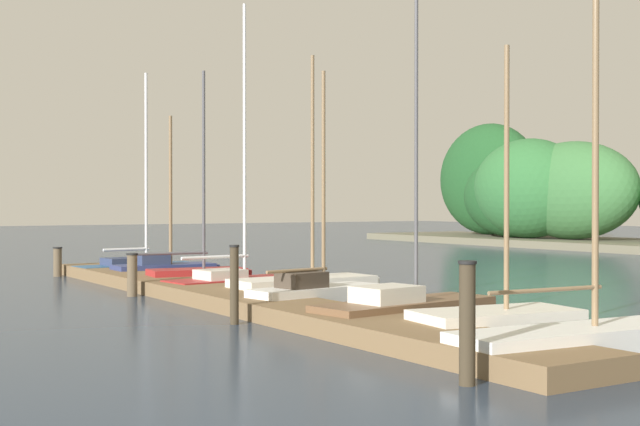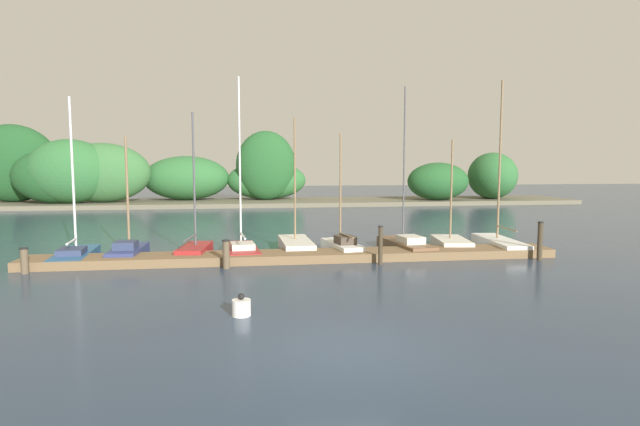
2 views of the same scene
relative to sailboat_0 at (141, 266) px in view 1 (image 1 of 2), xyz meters
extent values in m
cube|color=brown|center=(9.15, -1.30, -0.12)|extent=(21.58, 1.80, 0.35)
ellipsoid|color=#1E4C23|center=(-10.01, 26.49, 2.54)|extent=(7.42, 3.90, 4.87)
ellipsoid|color=#2D6633|center=(-8.76, 26.50, 2.97)|extent=(7.50, 5.02, 5.73)
ellipsoid|color=#386B38|center=(-6.20, 27.17, 2.82)|extent=(8.67, 4.45, 5.43)
ellipsoid|color=#1E4C23|center=(-14.49, 28.70, 3.68)|extent=(8.20, 4.14, 7.14)
cube|color=#285684|center=(0.01, -0.11, -0.12)|extent=(1.67, 4.16, 0.36)
cube|color=#285684|center=(-0.16, 1.71, -0.13)|extent=(0.80, 1.08, 0.31)
cube|color=#2D3856|center=(0.06, -0.62, 0.18)|extent=(1.07, 1.30, 0.24)
cylinder|color=silver|center=(-0.02, 0.19, 3.22)|extent=(0.10, 0.10, 6.31)
cylinder|color=silver|center=(0.05, -0.52, 0.57)|extent=(0.24, 1.59, 0.09)
cube|color=navy|center=(2.10, -0.04, -0.05)|extent=(1.17, 3.07, 0.49)
cube|color=navy|center=(2.12, 1.33, -0.08)|extent=(0.63, 0.77, 0.42)
cube|color=#2D3856|center=(2.10, -0.42, 0.35)|extent=(0.86, 0.93, 0.32)
cylinder|color=#7F6647|center=(2.10, 0.19, 2.49)|extent=(0.10, 0.10, 4.58)
cube|color=maroon|center=(4.82, -0.13, -0.03)|extent=(1.38, 2.78, 0.52)
cube|color=maroon|center=(4.96, 1.06, -0.06)|extent=(0.67, 0.73, 0.45)
cylinder|color=#4C4C51|center=(4.84, 0.07, 3.01)|extent=(0.09, 0.09, 5.57)
cylinder|color=#4C4C51|center=(4.74, -0.84, 0.67)|extent=(0.31, 2.04, 0.08)
cube|color=maroon|center=(6.78, 0.11, -0.10)|extent=(1.67, 3.86, 0.38)
cube|color=maroon|center=(6.60, 1.79, -0.12)|extent=(0.80, 1.01, 0.33)
cube|color=beige|center=(6.83, -0.36, 0.21)|extent=(1.07, 1.22, 0.25)
cylinder|color=silver|center=(6.75, 0.39, 3.72)|extent=(0.08, 0.08, 7.26)
cylinder|color=silver|center=(6.84, -0.50, 0.67)|extent=(0.29, 1.99, 0.08)
cube|color=silver|center=(9.19, 0.75, -0.02)|extent=(1.42, 3.66, 0.55)
cube|color=silver|center=(9.13, 2.38, -0.05)|extent=(0.74, 0.93, 0.47)
cylinder|color=#7F6647|center=(9.18, 1.02, 2.97)|extent=(0.09, 0.09, 5.43)
cube|color=white|center=(11.14, -0.10, -0.04)|extent=(1.50, 3.29, 0.52)
cube|color=white|center=(10.91, 1.30, -0.06)|extent=(0.67, 0.87, 0.45)
cube|color=#3D3328|center=(11.21, -0.49, 0.40)|extent=(0.89, 1.06, 0.34)
cylinder|color=#7F6647|center=(11.11, 0.13, 2.60)|extent=(0.09, 0.09, 4.76)
cylinder|color=#7F6647|center=(11.23, -0.61, 0.61)|extent=(0.35, 1.67, 0.07)
cube|color=brown|center=(14.10, 0.11, -0.06)|extent=(1.73, 4.08, 0.48)
cube|color=brown|center=(13.86, 1.87, -0.08)|extent=(0.79, 1.07, 0.41)
cube|color=beige|center=(14.17, -0.38, 0.34)|extent=(1.05, 1.30, 0.31)
cylinder|color=#4C4C51|center=(14.06, 0.40, 3.63)|extent=(0.07, 0.07, 6.90)
cube|color=silver|center=(16.35, 0.34, -0.04)|extent=(1.72, 3.02, 0.52)
cube|color=silver|center=(16.53, 1.61, -0.06)|extent=(0.83, 0.81, 0.44)
cylinder|color=#7F6647|center=(16.38, 0.55, 2.50)|extent=(0.09, 0.09, 4.55)
cube|color=white|center=(18.53, -0.06, -0.04)|extent=(1.46, 4.26, 0.51)
cylinder|color=#7F6647|center=(18.56, 0.25, 3.83)|extent=(0.10, 0.10, 7.22)
cylinder|color=#7F6647|center=(18.49, -0.69, 0.79)|extent=(0.22, 2.10, 0.06)
cylinder|color=brown|center=(-0.95, -2.47, 0.16)|extent=(0.27, 0.27, 0.91)
cylinder|color=black|center=(-0.95, -2.47, 0.63)|extent=(0.31, 0.31, 0.04)
cylinder|color=brown|center=(6.23, -2.53, 0.23)|extent=(0.26, 0.26, 1.05)
cylinder|color=black|center=(6.23, -2.53, 0.78)|extent=(0.30, 0.30, 0.04)
cylinder|color=#3D3323|center=(12.22, -2.61, 0.45)|extent=(0.17, 0.17, 1.50)
cylinder|color=black|center=(12.22, -2.61, 1.22)|extent=(0.20, 0.20, 0.04)
cylinder|color=#3D3323|center=(18.95, -2.61, 0.48)|extent=(0.21, 0.21, 1.56)
cylinder|color=black|center=(18.95, -2.61, 1.28)|extent=(0.24, 0.24, 0.04)
camera|label=1|loc=(27.43, -10.10, 2.02)|focal=48.95mm
camera|label=2|loc=(7.14, -21.95, 3.69)|focal=28.70mm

